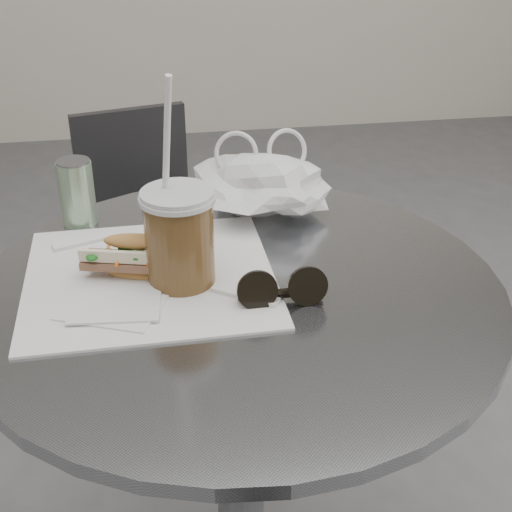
{
  "coord_description": "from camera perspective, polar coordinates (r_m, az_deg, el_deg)",
  "views": [
    {
      "loc": [
        -0.11,
        -0.66,
        1.27
      ],
      "look_at": [
        0.02,
        0.19,
        0.79
      ],
      "focal_mm": 50.0,
      "sensor_mm": 36.0,
      "label": 1
    }
  ],
  "objects": [
    {
      "name": "sandwich_paper",
      "position": [
        1.05,
        -8.49,
        -1.64
      ],
      "size": [
        0.36,
        0.34,
        0.0
      ],
      "primitive_type": "cube",
      "rotation": [
        0.0,
        0.0,
        0.02
      ],
      "color": "white",
      "rests_on": "cafe_table"
    },
    {
      "name": "cafe_table",
      "position": [
        1.18,
        -1.3,
        -13.71
      ],
      "size": [
        0.76,
        0.76,
        0.74
      ],
      "color": "slate",
      "rests_on": "ground"
    },
    {
      "name": "plastic_bag",
      "position": [
        1.2,
        0.6,
        5.51
      ],
      "size": [
        0.21,
        0.17,
        0.1
      ],
      "primitive_type": null,
      "rotation": [
        0.0,
        0.0,
        -0.03
      ],
      "color": "white",
      "rests_on": "cafe_table"
    },
    {
      "name": "sunglasses",
      "position": [
        0.96,
        2.1,
        -2.79
      ],
      "size": [
        0.13,
        0.03,
        0.06
      ],
      "rotation": [
        0.0,
        0.0,
        0.01
      ],
      "color": "black",
      "rests_on": "cafe_table"
    },
    {
      "name": "chair_far",
      "position": [
        1.92,
        -8.26,
        -0.91
      ],
      "size": [
        0.38,
        0.41,
        0.72
      ],
      "rotation": [
        0.0,
        0.0,
        3.38
      ],
      "color": "#2F2F31",
      "rests_on": "ground"
    },
    {
      "name": "drink_can",
      "position": [
        1.21,
        -14.14,
        4.98
      ],
      "size": [
        0.06,
        0.06,
        0.11
      ],
      "color": "#568D52",
      "rests_on": "cafe_table"
    },
    {
      "name": "napkin_stack",
      "position": [
        0.99,
        -11.07,
        -3.5
      ],
      "size": [
        0.17,
        0.17,
        0.01
      ],
      "color": "white",
      "rests_on": "cafe_table"
    },
    {
      "name": "banh_mi",
      "position": [
        1.03,
        -9.34,
        -0.17
      ],
      "size": [
        0.21,
        0.13,
        0.07
      ],
      "rotation": [
        0.0,
        0.0,
        -0.26
      ],
      "color": "tan",
      "rests_on": "sandwich_paper"
    },
    {
      "name": "iced_coffee",
      "position": [
        0.99,
        -6.15,
        1.56
      ],
      "size": [
        0.11,
        0.11,
        0.31
      ],
      "color": "brown",
      "rests_on": "cafe_table"
    }
  ]
}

